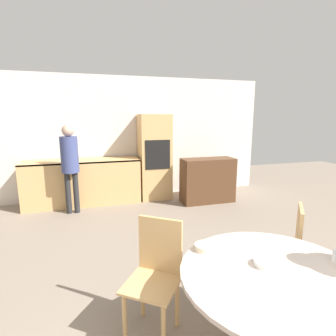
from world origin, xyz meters
TOP-DOWN VIEW (x-y plane):
  - wall_back at (0.00, 5.53)m, footprint 6.05×0.05m
  - kitchen_counter at (-1.06, 5.18)m, footprint 2.24×0.60m
  - oven_unit at (0.43, 5.19)m, footprint 0.65×0.59m
  - sideboard at (1.42, 4.60)m, footprint 1.09×0.45m
  - dining_table at (0.24, 1.05)m, footprint 1.24×1.24m
  - chair_far_left at (-0.41, 1.65)m, footprint 0.56×0.56m
  - chair_far_right at (0.88, 1.67)m, footprint 0.56×0.56m
  - person_standing at (-1.25, 4.69)m, footprint 0.31×0.31m
  - bowl_near at (0.23, 1.14)m, footprint 0.15×0.15m
  - bowl_centre at (-0.07, 1.46)m, footprint 0.16×0.16m
  - salt_shaker at (0.72, 1.04)m, footprint 0.03×0.03m

SIDE VIEW (x-z plane):
  - sideboard at x=1.42m, z-range 0.00..0.91m
  - kitchen_counter at x=-1.06m, z-range 0.01..0.92m
  - dining_table at x=0.24m, z-range 0.14..0.89m
  - chair_far_left at x=-0.41m, z-range 0.06..1.00m
  - chair_far_right at x=0.88m, z-range 0.06..1.00m
  - bowl_near at x=0.23m, z-range 0.75..0.79m
  - bowl_centre at x=-0.07m, z-range 0.75..0.79m
  - salt_shaker at x=0.72m, z-range 0.75..0.84m
  - oven_unit at x=0.43m, z-range 0.00..1.80m
  - person_standing at x=-1.25m, z-range 0.20..1.82m
  - wall_back at x=0.00m, z-range 0.00..2.60m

